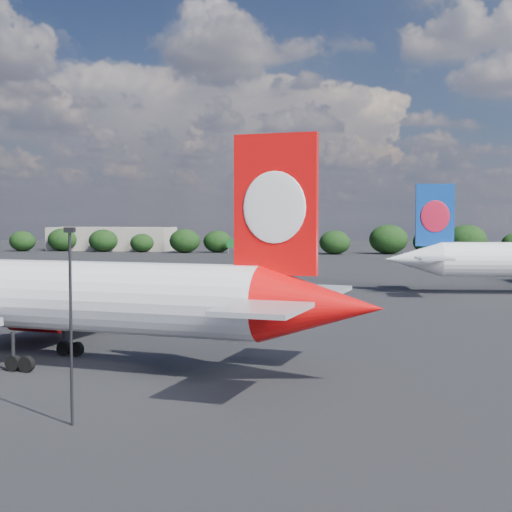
# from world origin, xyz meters

# --- Properties ---
(ground) EXTENTS (500.00, 500.00, 0.00)m
(ground) POSITION_xyz_m (0.00, 60.00, 0.00)
(ground) COLOR black
(ground) RESTS_ON ground
(qantas_airliner) EXTENTS (50.71, 48.41, 16.57)m
(qantas_airliner) POSITION_xyz_m (-0.08, 6.84, 5.05)
(qantas_airliner) COLOR white
(qantas_airliner) RESTS_ON ground
(apron_lamp_post) EXTENTS (0.55, 0.30, 10.50)m
(apron_lamp_post) POSITION_xyz_m (9.53, -8.26, 5.89)
(apron_lamp_post) COLOR black
(apron_lamp_post) RESTS_ON ground
(terminal_building) EXTENTS (42.00, 16.00, 8.00)m
(terminal_building) POSITION_xyz_m (-65.00, 192.00, 4.00)
(terminal_building) COLOR gray
(terminal_building) RESTS_ON ground
(highway_sign) EXTENTS (6.00, 0.30, 4.50)m
(highway_sign) POSITION_xyz_m (-18.00, 176.00, 3.13)
(highway_sign) COLOR #125D24
(highway_sign) RESTS_ON ground
(billboard_yellow) EXTENTS (5.00, 0.30, 5.50)m
(billboard_yellow) POSITION_xyz_m (12.00, 182.00, 3.87)
(billboard_yellow) COLOR yellow
(billboard_yellow) RESTS_ON ground
(horizon_treeline) EXTENTS (202.52, 15.34, 9.17)m
(horizon_treeline) POSITION_xyz_m (10.92, 180.00, 3.91)
(horizon_treeline) COLOR black
(horizon_treeline) RESTS_ON ground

